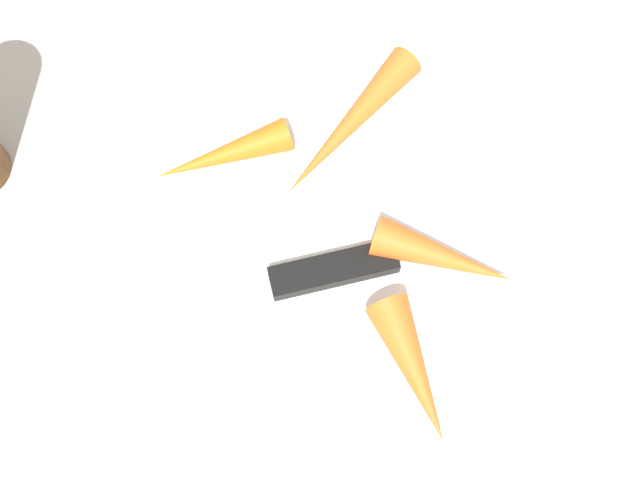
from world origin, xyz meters
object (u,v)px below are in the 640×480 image
object	(u,v)px
cutting_board	(320,243)
knife	(312,274)
carrot_long	(219,155)
carrot_shortest	(411,370)
carrot_short	(440,257)
carrot_longest	(346,125)

from	to	relation	value
cutting_board	knife	size ratio (longest dim) A/B	1.81
cutting_board	carrot_long	world-z (taller)	carrot_long
carrot_shortest	carrot_long	distance (m)	0.20
cutting_board	carrot_short	xyz separation A→B (m)	(-0.08, 0.02, 0.02)
carrot_short	carrot_long	distance (m)	0.17
carrot_longest	carrot_short	world-z (taller)	carrot_short
cutting_board	knife	bearing A→B (deg)	79.04
carrot_longest	carrot_short	xyz separation A→B (m)	(-0.07, 0.10, 0.00)
carrot_longest	carrot_short	size ratio (longest dim) A/B	1.43
carrot_longest	carrot_shortest	bearing A→B (deg)	52.25
knife	carrot_shortest	xyz separation A→B (m)	(-0.07, 0.07, 0.01)
cutting_board	carrot_long	distance (m)	0.10
carrot_longest	carrot_long	size ratio (longest dim) A/B	1.41
cutting_board	carrot_longest	world-z (taller)	carrot_longest
cutting_board	carrot_shortest	bearing A→B (deg)	122.61
cutting_board	carrot_longest	xyz separation A→B (m)	(-0.02, -0.08, 0.02)
carrot_longest	carrot_long	xyz separation A→B (m)	(0.09, 0.02, -0.00)
knife	carrot_long	size ratio (longest dim) A/B	1.99
carrot_short	carrot_longest	bearing A→B (deg)	141.50
knife	carrot_longest	world-z (taller)	carrot_longest
carrot_shortest	carrot_longest	bearing A→B (deg)	172.21
carrot_longest	carrot_long	distance (m)	0.09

